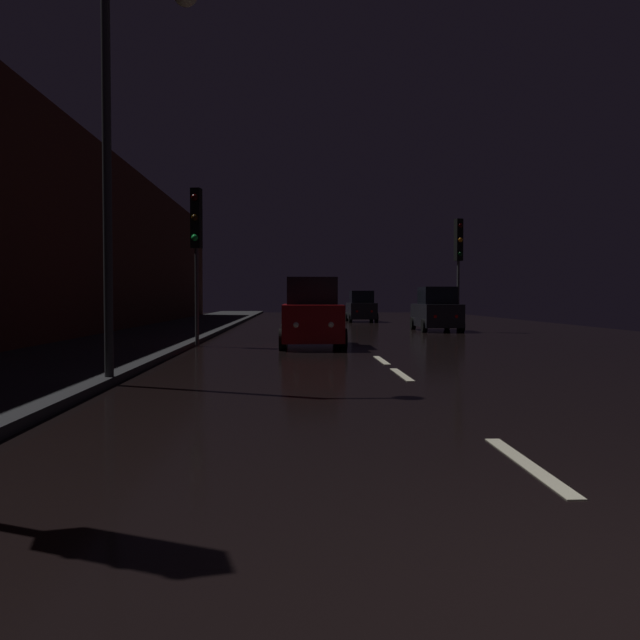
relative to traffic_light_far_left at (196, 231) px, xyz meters
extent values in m
cube|color=black|center=(5.29, 6.25, -3.69)|extent=(27.58, 84.00, 0.02)
cube|color=#28282B|center=(-2.30, 6.25, -3.60)|extent=(4.40, 84.00, 0.15)
cube|color=#472319|center=(-4.90, 2.75, 0.19)|extent=(0.80, 63.00, 7.73)
cube|color=beige|center=(5.29, -15.25, -3.67)|extent=(0.16, 2.20, 0.01)
cube|color=beige|center=(5.29, -8.00, -3.67)|extent=(0.16, 2.20, 0.01)
cube|color=beige|center=(5.29, -4.93, -3.67)|extent=(0.16, 2.20, 0.01)
cylinder|color=#38383A|center=(0.00, 0.02, -2.11)|extent=(0.12, 0.12, 3.14)
cube|color=black|center=(0.00, 0.02, 0.42)|extent=(0.35, 0.38, 1.90)
sphere|color=black|center=(-0.02, -0.16, 1.05)|extent=(0.22, 0.22, 0.22)
sphere|color=black|center=(-0.02, -0.16, 0.42)|extent=(0.22, 0.22, 0.22)
sphere|color=#19D84C|center=(-0.02, -0.16, -0.22)|extent=(0.22, 0.22, 0.22)
cylinder|color=#38383A|center=(10.58, 8.54, -2.06)|extent=(0.12, 0.12, 3.23)
cube|color=black|center=(10.58, 8.54, 0.50)|extent=(0.37, 0.40, 1.90)
sphere|color=black|center=(10.62, 8.36, 1.14)|extent=(0.22, 0.22, 0.22)
sphere|color=orange|center=(10.62, 8.36, 0.50)|extent=(0.22, 0.22, 0.22)
sphere|color=black|center=(10.62, 8.36, -0.13)|extent=(0.22, 0.22, 0.22)
cylinder|color=#2D2D30|center=(-0.20, -9.37, -0.14)|extent=(0.16, 0.16, 7.07)
cube|color=maroon|center=(3.67, -0.25, -2.89)|extent=(1.83, 4.27, 1.12)
cube|color=black|center=(3.67, -0.10, -1.91)|extent=(1.56, 2.14, 0.85)
cylinder|color=black|center=(4.57, -1.75, -3.35)|extent=(0.22, 0.65, 0.65)
cylinder|color=black|center=(2.77, -1.75, -3.35)|extent=(0.22, 0.65, 0.65)
cylinder|color=black|center=(4.57, 1.24, -3.35)|extent=(0.22, 0.65, 0.65)
cylinder|color=black|center=(2.77, 1.24, -3.35)|extent=(0.22, 0.65, 0.65)
sphere|color=white|center=(4.17, -2.35, -2.89)|extent=(0.18, 0.18, 0.18)
sphere|color=white|center=(3.17, -2.35, -2.89)|extent=(0.18, 0.18, 0.18)
sphere|color=red|center=(4.17, 1.84, -2.89)|extent=(0.18, 0.18, 0.18)
sphere|color=red|center=(3.17, 1.84, -2.89)|extent=(0.18, 0.18, 0.18)
cube|color=black|center=(7.45, 21.26, -2.96)|extent=(1.66, 3.88, 1.02)
cube|color=black|center=(7.45, 21.12, -2.07)|extent=(1.41, 1.94, 0.78)
cylinder|color=black|center=(6.64, 22.62, -3.38)|extent=(0.20, 0.59, 0.59)
cylinder|color=black|center=(8.27, 22.62, -3.38)|extent=(0.20, 0.59, 0.59)
cylinder|color=black|center=(6.64, 19.90, -3.38)|extent=(0.20, 0.59, 0.59)
cylinder|color=black|center=(8.27, 19.90, -3.38)|extent=(0.20, 0.59, 0.59)
sphere|color=slate|center=(7.00, 23.16, -2.96)|extent=(0.17, 0.17, 0.17)
sphere|color=slate|center=(7.91, 23.16, -2.96)|extent=(0.17, 0.17, 0.17)
sphere|color=red|center=(7.00, 19.36, -2.96)|extent=(0.17, 0.17, 0.17)
sphere|color=red|center=(7.91, 19.36, -2.96)|extent=(0.17, 0.17, 0.17)
cube|color=black|center=(9.78, 9.47, -2.94)|extent=(1.72, 4.00, 1.05)
cube|color=black|center=(9.78, 9.33, -2.02)|extent=(1.46, 2.00, 0.80)
cylinder|color=black|center=(8.94, 10.87, -3.37)|extent=(0.21, 0.61, 0.61)
cylinder|color=black|center=(10.62, 10.87, -3.37)|extent=(0.21, 0.61, 0.61)
cylinder|color=black|center=(8.94, 8.07, -3.37)|extent=(0.21, 0.61, 0.61)
cylinder|color=black|center=(10.62, 8.07, -3.37)|extent=(0.21, 0.61, 0.61)
sphere|color=slate|center=(9.31, 11.44, -2.94)|extent=(0.17, 0.17, 0.17)
sphere|color=slate|center=(10.25, 11.44, -2.94)|extent=(0.17, 0.17, 0.17)
sphere|color=red|center=(9.31, 7.51, -2.94)|extent=(0.17, 0.17, 0.17)
sphere|color=red|center=(10.25, 7.51, -2.94)|extent=(0.17, 0.17, 0.17)
camera|label=1|loc=(3.11, -21.32, -2.11)|focal=37.19mm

